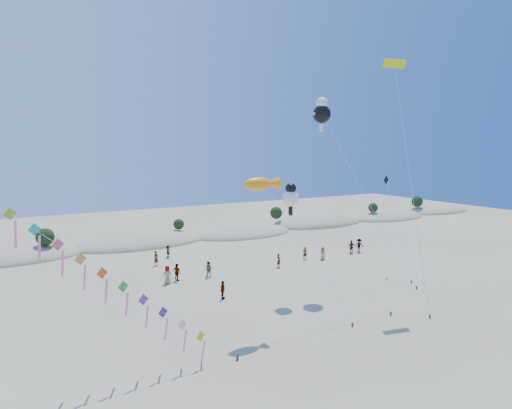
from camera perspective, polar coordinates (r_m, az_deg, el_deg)
The scene contains 7 objects.
dune_ridge at distance 63.33m, azimuth -14.38°, elevation -4.87°, with size 145.30×11.49×5.57m.
fish_kite at distance 31.63m, azimuth 0.82°, elevation 2.73°, with size 11.26×4.47×11.23m.
cartoon_kite_low at distance 38.02m, azimuth 4.66°, elevation 1.08°, with size 1.47×8.91×10.31m.
cartoon_kite_high at distance 42.41m, azimuth 8.78°, elevation 12.07°, with size 8.76×5.92×18.22m.
parafoil_kite at distance 41.20m, azimuth 18.02°, elevation 16.85°, with size 3.04×6.98×21.13m.
dark_kite at distance 47.69m, azimuth 17.82°, elevation -0.05°, with size 3.39×7.25×10.44m.
beachgoers at distance 48.98m, azimuth -0.25°, elevation -7.32°, with size 26.93×17.99×1.81m.
Camera 1 is at (-14.87, -14.74, 13.21)m, focal length 30.00 mm.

